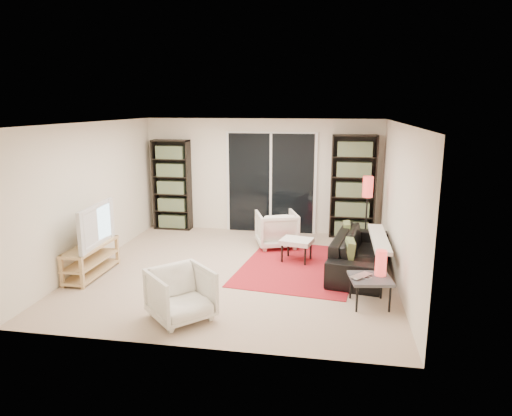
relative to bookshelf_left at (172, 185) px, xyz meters
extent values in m
plane|color=#C8AE94|center=(1.95, -2.33, -0.98)|extent=(5.00, 5.00, 0.00)
cube|color=#EFE5CD|center=(1.95, 0.17, 0.22)|extent=(5.00, 0.02, 2.40)
cube|color=#EFE5CD|center=(1.95, -4.83, 0.22)|extent=(5.00, 0.02, 2.40)
cube|color=#EFE5CD|center=(-0.55, -2.33, 0.22)|extent=(0.02, 5.00, 2.40)
cube|color=#EFE5CD|center=(4.45, -2.33, 0.22)|extent=(0.02, 5.00, 2.40)
cube|color=white|center=(1.95, -2.33, 1.42)|extent=(5.00, 5.00, 0.02)
cube|color=white|center=(2.15, 0.14, 0.07)|extent=(1.92, 0.06, 2.16)
cube|color=black|center=(2.15, 0.10, 0.07)|extent=(1.80, 0.02, 2.10)
cube|color=white|center=(2.15, 0.09, 0.07)|extent=(0.05, 0.02, 2.10)
cube|color=black|center=(0.00, 0.01, 0.00)|extent=(0.80, 0.30, 1.95)
cube|color=olive|center=(0.00, -0.01, 0.00)|extent=(0.70, 0.22, 1.85)
cube|color=black|center=(3.85, 0.01, 0.07)|extent=(0.90, 0.30, 2.10)
cube|color=olive|center=(3.85, -0.01, 0.07)|extent=(0.80, 0.22, 2.00)
cube|color=#E4C278|center=(-0.32, -2.93, -0.50)|extent=(0.39, 1.20, 0.04)
cube|color=#E4C278|center=(-0.32, -2.93, -0.73)|extent=(0.39, 1.20, 0.03)
cube|color=#E4C278|center=(-0.32, -2.93, -0.92)|extent=(0.39, 1.20, 0.04)
cube|color=#E4C278|center=(-0.48, -3.50, -0.73)|extent=(0.05, 0.05, 0.50)
cube|color=#E4C278|center=(-0.48, -2.37, -0.73)|extent=(0.05, 0.05, 0.50)
cube|color=#E4C278|center=(-0.16, -3.50, -0.73)|extent=(0.05, 0.05, 0.50)
cube|color=#E4C278|center=(-0.16, -2.37, -0.73)|extent=(0.05, 0.05, 0.50)
imported|color=black|center=(-0.30, -2.93, -0.14)|extent=(0.22, 1.15, 0.66)
cube|color=#AA1A23|center=(2.93, -1.97, -0.97)|extent=(2.13, 2.69, 0.01)
imported|color=black|center=(3.95, -1.98, -0.67)|extent=(1.17, 2.22, 0.62)
imported|color=silver|center=(2.41, -0.92, -0.63)|extent=(0.94, 0.95, 0.69)
imported|color=silver|center=(1.60, -4.17, -0.64)|extent=(1.02, 1.02, 0.66)
cube|color=silver|center=(2.86, -1.71, -0.62)|extent=(0.60, 0.53, 0.08)
cylinder|color=black|center=(2.62, -1.83, -0.82)|extent=(0.04, 0.04, 0.32)
cylinder|color=black|center=(2.70, -1.50, -0.82)|extent=(0.04, 0.04, 0.32)
cylinder|color=black|center=(3.03, -1.92, -0.82)|extent=(0.04, 0.04, 0.32)
cylinder|color=black|center=(3.10, -1.59, -0.82)|extent=(0.04, 0.04, 0.32)
cube|color=#414045|center=(3.99, -3.34, -0.60)|extent=(0.62, 0.62, 0.04)
cylinder|color=black|center=(3.81, -3.59, -0.79)|extent=(0.03, 0.03, 0.38)
cylinder|color=black|center=(3.75, -3.16, -0.79)|extent=(0.03, 0.03, 0.38)
cylinder|color=black|center=(4.24, -3.52, -0.79)|extent=(0.03, 0.03, 0.38)
cylinder|color=black|center=(4.17, -3.10, -0.79)|extent=(0.03, 0.03, 0.38)
imported|color=silver|center=(3.90, -3.38, -0.56)|extent=(0.39, 0.40, 0.03)
cylinder|color=red|center=(4.13, -3.23, -0.40)|extent=(0.16, 0.16, 0.35)
cylinder|color=black|center=(4.08, -0.89, -0.96)|extent=(0.21, 0.21, 0.03)
cylinder|color=black|center=(4.08, -0.89, -0.45)|extent=(0.03, 0.03, 1.06)
cylinder|color=red|center=(4.08, -0.89, 0.24)|extent=(0.19, 0.19, 0.38)
camera|label=1|loc=(3.45, -9.31, 1.69)|focal=32.00mm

